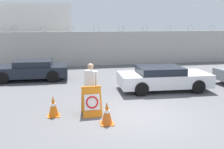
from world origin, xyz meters
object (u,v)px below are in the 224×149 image
traffic_cone_near (107,113)px  parked_car_front_coupe (31,70)px  parked_car_rear_sedan (163,78)px  security_guard (91,84)px  traffic_cone_mid (53,106)px  barricade_sign (92,101)px

traffic_cone_near → parked_car_front_coupe: bearing=113.7°
parked_car_front_coupe → parked_car_rear_sedan: size_ratio=0.97×
security_guard → traffic_cone_near: 1.72m
traffic_cone_mid → barricade_sign: bearing=-6.3°
parked_car_rear_sedan → parked_car_front_coupe: bearing=154.2°
traffic_cone_near → parked_car_rear_sedan: 5.09m
security_guard → traffic_cone_mid: 1.62m
barricade_sign → security_guard: size_ratio=0.60×
barricade_sign → security_guard: (0.05, 0.63, 0.48)m
barricade_sign → security_guard: security_guard is taller
barricade_sign → traffic_cone_mid: barricade_sign is taller
security_guard → parked_car_rear_sedan: 4.41m
barricade_sign → parked_car_front_coupe: parked_car_front_coupe is taller
security_guard → parked_car_front_coupe: 6.45m
barricade_sign → parked_car_rear_sedan: 4.78m
parked_car_rear_sedan → security_guard: bearing=-148.3°
traffic_cone_near → traffic_cone_mid: traffic_cone_near is taller
parked_car_front_coupe → parked_car_rear_sedan: bearing=153.8°
security_guard → parked_car_front_coupe: (-2.87, 5.76, -0.40)m
traffic_cone_near → traffic_cone_mid: 2.06m
barricade_sign → parked_car_rear_sedan: size_ratio=0.24×
parked_car_front_coupe → traffic_cone_mid: bearing=105.4°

